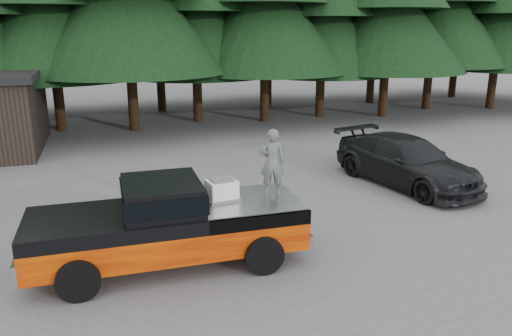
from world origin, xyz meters
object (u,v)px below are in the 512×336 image
object	(u,v)px
man_on_bed	(272,162)
air_compressor	(222,191)
pickup_truck	(169,236)
parked_car	(406,161)

from	to	relation	value
man_on_bed	air_compressor	bearing A→B (deg)	16.15
pickup_truck	man_on_bed	size ratio (longest dim) A/B	3.90
man_on_bed	pickup_truck	bearing A→B (deg)	18.30
air_compressor	man_on_bed	distance (m)	1.31
pickup_truck	air_compressor	size ratio (longest dim) A/B	9.57
parked_car	pickup_truck	bearing A→B (deg)	-169.42
air_compressor	man_on_bed	size ratio (longest dim) A/B	0.41
parked_car	man_on_bed	bearing A→B (deg)	-162.52
air_compressor	parked_car	world-z (taller)	air_compressor
pickup_truck	air_compressor	world-z (taller)	air_compressor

